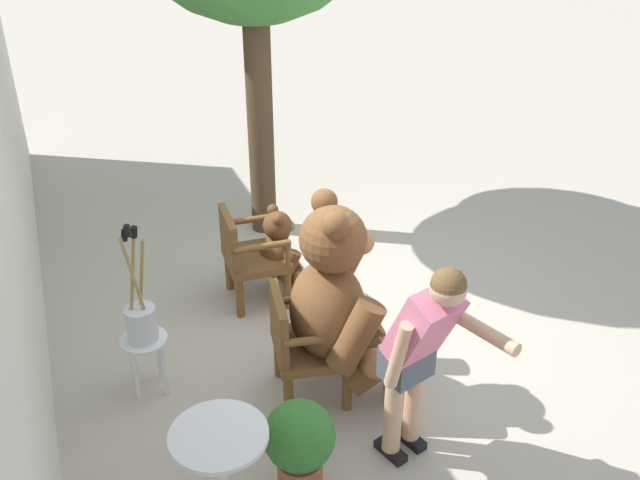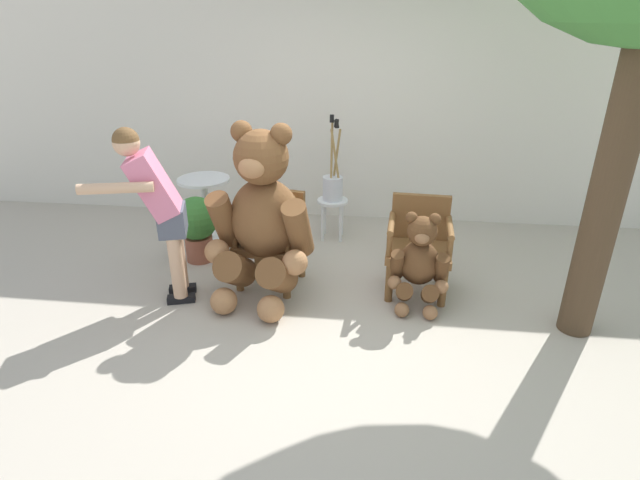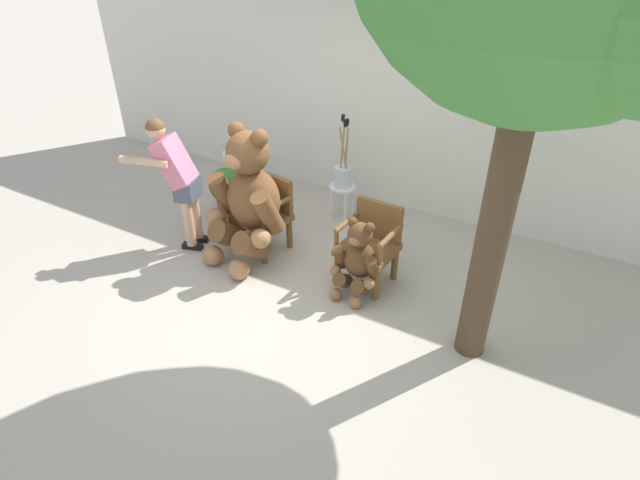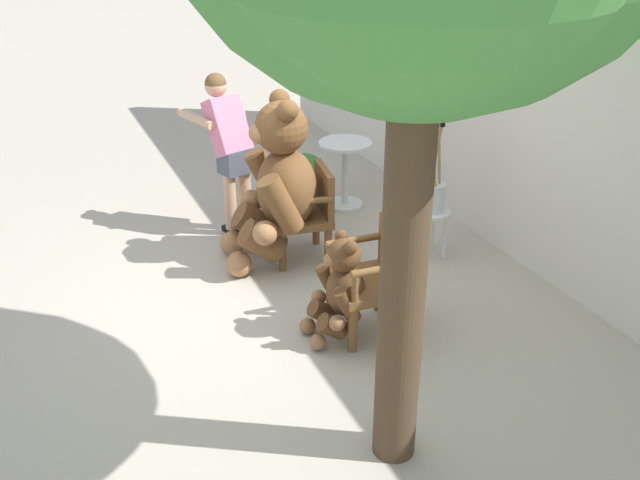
{
  "view_description": "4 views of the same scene",
  "coord_description": "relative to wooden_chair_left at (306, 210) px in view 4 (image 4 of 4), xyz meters",
  "views": [
    {
      "loc": [
        -4.49,
        1.97,
        3.56
      ],
      "look_at": [
        -0.09,
        0.23,
        0.92
      ],
      "focal_mm": 40.0,
      "sensor_mm": 36.0,
      "label": 1
    },
    {
      "loc": [
        0.27,
        -3.54,
        2.34
      ],
      "look_at": [
        -0.18,
        0.27,
        0.59
      ],
      "focal_mm": 28.0,
      "sensor_mm": 36.0,
      "label": 2
    },
    {
      "loc": [
        2.4,
        -3.49,
        3.24
      ],
      "look_at": [
        0.39,
        0.03,
        0.7
      ],
      "focal_mm": 28.0,
      "sensor_mm": 36.0,
      "label": 3
    },
    {
      "loc": [
        4.8,
        -1.7,
        3.09
      ],
      "look_at": [
        0.32,
        0.29,
        0.66
      ],
      "focal_mm": 40.0,
      "sensor_mm": 36.0,
      "label": 4
    }
  ],
  "objects": [
    {
      "name": "teddy_bear_large",
      "position": [
        -0.03,
        -0.26,
        0.3
      ],
      "size": [
        0.96,
        0.95,
        1.55
      ],
      "color": "brown",
      "rests_on": "ground"
    },
    {
      "name": "person_visitor",
      "position": [
        -0.86,
        -0.44,
        0.45
      ],
      "size": [
        0.72,
        0.62,
        1.54
      ],
      "color": "black",
      "rests_on": "ground"
    },
    {
      "name": "brush_bucket",
      "position": [
        0.46,
        1.05,
        0.18
      ],
      "size": [
        0.22,
        0.22,
        0.93
      ],
      "color": "silver",
      "rests_on": "white_stool"
    },
    {
      "name": "ground_plane",
      "position": [
        0.66,
        -0.59,
        -0.46
      ],
      "size": [
        60.0,
        60.0,
        0.0
      ],
      "primitive_type": "plane",
      "color": "#B2A899"
    },
    {
      "name": "potted_plant",
      "position": [
        -0.85,
        0.34,
        -0.07
      ],
      "size": [
        0.44,
        0.44,
        0.68
      ],
      "color": "brown",
      "rests_on": "ground"
    },
    {
      "name": "wooden_chair_left",
      "position": [
        0.0,
        0.0,
        0.0
      ],
      "size": [
        0.64,
        0.61,
        0.86
      ],
      "color": "brown",
      "rests_on": "ground"
    },
    {
      "name": "round_side_table",
      "position": [
        -0.92,
        0.84,
        -0.01
      ],
      "size": [
        0.56,
        0.56,
        0.72
      ],
      "color": "silver",
      "rests_on": "ground"
    },
    {
      "name": "back_wall",
      "position": [
        0.66,
        1.81,
        0.94
      ],
      "size": [
        10.0,
        0.16,
        2.8
      ],
      "primitive_type": "cube",
      "color": "silver",
      "rests_on": "ground"
    },
    {
      "name": "wooden_chair_right",
      "position": [
        1.34,
        0.0,
        0.0
      ],
      "size": [
        0.59,
        0.56,
        0.86
      ],
      "color": "brown",
      "rests_on": "ground"
    },
    {
      "name": "teddy_bear_small",
      "position": [
        1.33,
        -0.29,
        -0.05
      ],
      "size": [
        0.51,
        0.49,
        0.85
      ],
      "color": "brown",
      "rests_on": "ground"
    },
    {
      "name": "white_stool",
      "position": [
        0.46,
        1.05,
        -0.11
      ],
      "size": [
        0.34,
        0.34,
        0.46
      ],
      "color": "silver",
      "rests_on": "ground"
    }
  ]
}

